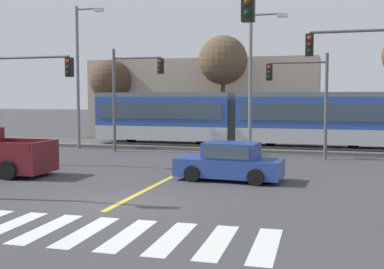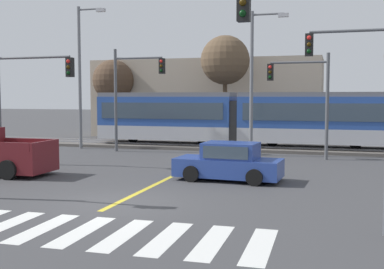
{
  "view_description": "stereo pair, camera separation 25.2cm",
  "coord_description": "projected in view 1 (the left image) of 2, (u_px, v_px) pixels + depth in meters",
  "views": [
    {
      "loc": [
        6.26,
        -13.58,
        3.32
      ],
      "look_at": [
        0.21,
        7.55,
        1.6
      ],
      "focal_mm": 45.0,
      "sensor_mm": 36.0,
      "label": 1
    },
    {
      "loc": [
        6.5,
        -13.51,
        3.32
      ],
      "look_at": [
        0.21,
        7.55,
        1.6
      ],
      "focal_mm": 45.0,
      "sensor_mm": 36.0,
      "label": 2
    }
  ],
  "objects": [
    {
      "name": "crosswalk_stripe_5",
      "position": [
        87.0,
        232.0,
        11.87
      ],
      "size": [
        0.62,
        2.81,
        0.01
      ],
      "primitive_type": "cube",
      "rotation": [
        0.0,
        0.0,
        0.02
      ],
      "color": "silver",
      "rests_on": "ground"
    },
    {
      "name": "light_rail_tram",
      "position": [
        312.0,
        118.0,
        29.48
      ],
      "size": [
        28.0,
        2.64,
        3.43
      ],
      "color": "#B7BAC1",
      "rests_on": "track_bed"
    },
    {
      "name": "ground_plane",
      "position": [
        119.0,
        204.0,
        15.0
      ],
      "size": [
        200.0,
        200.0,
        0.0
      ],
      "primitive_type": "plane",
      "color": "#3D3D3F"
    },
    {
      "name": "rail_far",
      "position": [
        230.0,
        144.0,
        31.74
      ],
      "size": [
        120.0,
        0.08,
        0.1
      ],
      "primitive_type": "cube",
      "color": "#939399",
      "rests_on": "track_bed"
    },
    {
      "name": "sedan_crossing",
      "position": [
        229.0,
        163.0,
        19.14
      ],
      "size": [
        4.3,
        2.12,
        1.52
      ],
      "color": "#284293",
      "rests_on": "ground"
    },
    {
      "name": "traffic_light_far_left",
      "position": [
        130.0,
        86.0,
        28.74
      ],
      "size": [
        3.25,
        0.38,
        6.19
      ],
      "color": "#515459",
      "rests_on": "ground"
    },
    {
      "name": "street_lamp_west",
      "position": [
        80.0,
        69.0,
        30.58
      ],
      "size": [
        1.94,
        0.28,
        9.03
      ],
      "color": "slate",
      "rests_on": "ground"
    },
    {
      "name": "traffic_light_far_right",
      "position": [
        305.0,
        90.0,
        25.6
      ],
      "size": [
        3.25,
        0.38,
        5.62
      ],
      "color": "#515459",
      "rests_on": "ground"
    },
    {
      "name": "street_lamp_centre",
      "position": [
        254.0,
        74.0,
        26.98
      ],
      "size": [
        2.11,
        0.28,
        8.08
      ],
      "color": "slate",
      "rests_on": "ground"
    },
    {
      "name": "rail_near",
      "position": [
        226.0,
        146.0,
        30.36
      ],
      "size": [
        120.0,
        0.08,
        0.1
      ],
      "primitive_type": "cube",
      "color": "#939399",
      "rests_on": "track_bed"
    },
    {
      "name": "traffic_light_mid_left",
      "position": [
        23.0,
        87.0,
        23.11
      ],
      "size": [
        4.25,
        0.38,
        5.67
      ],
      "color": "#515459",
      "rests_on": "ground"
    },
    {
      "name": "crosswalk_stripe_9",
      "position": [
        266.0,
        246.0,
        10.75
      ],
      "size": [
        0.62,
        2.81,
        0.01
      ],
      "primitive_type": "cube",
      "rotation": [
        0.0,
        0.0,
        0.02
      ],
      "color": "silver",
      "rests_on": "ground"
    },
    {
      "name": "bare_tree_far_west",
      "position": [
        111.0,
        81.0,
        39.15
      ],
      "size": [
        3.35,
        3.35,
        6.35
      ],
      "color": "brown",
      "rests_on": "ground"
    },
    {
      "name": "crosswalk_stripe_3",
      "position": [
        9.0,
        226.0,
        12.42
      ],
      "size": [
        0.62,
        2.81,
        0.01
      ],
      "primitive_type": "cube",
      "rotation": [
        0.0,
        0.0,
        0.02
      ],
      "color": "silver",
      "rests_on": "ground"
    },
    {
      "name": "lane_centre_line",
      "position": [
        183.0,
        171.0,
        21.54
      ],
      "size": [
        0.2,
        15.89,
        0.01
      ],
      "primitive_type": "cube",
      "color": "gold",
      "rests_on": "ground"
    },
    {
      "name": "bare_tree_west",
      "position": [
        223.0,
        61.0,
        34.78
      ],
      "size": [
        3.56,
        3.56,
        7.76
      ],
      "color": "brown",
      "rests_on": "ground"
    },
    {
      "name": "traffic_light_mid_right",
      "position": [
        376.0,
        74.0,
        18.91
      ],
      "size": [
        4.25,
        0.38,
        6.25
      ],
      "color": "#515459",
      "rests_on": "ground"
    },
    {
      "name": "crosswalk_stripe_8",
      "position": [
        217.0,
        242.0,
        11.03
      ],
      "size": [
        0.62,
        2.81,
        0.01
      ],
      "primitive_type": "cube",
      "rotation": [
        0.0,
        0.0,
        0.02
      ],
      "color": "silver",
      "rests_on": "ground"
    },
    {
      "name": "crosswalk_stripe_7",
      "position": [
        172.0,
        238.0,
        11.31
      ],
      "size": [
        0.62,
        2.81,
        0.01
      ],
      "primitive_type": "cube",
      "rotation": [
        0.0,
        0.0,
        0.02
      ],
      "color": "silver",
      "rests_on": "ground"
    },
    {
      "name": "traffic_light_near_right",
      "position": [
        344.0,
        54.0,
        11.53
      ],
      "size": [
        3.75,
        0.38,
        6.7
      ],
      "color": "#515459",
      "rests_on": "ground"
    },
    {
      "name": "crosswalk_stripe_4",
      "position": [
        47.0,
        228.0,
        12.14
      ],
      "size": [
        0.62,
        2.81,
        0.01
      ],
      "primitive_type": "cube",
      "rotation": [
        0.0,
        0.0,
        0.02
      ],
      "color": "silver",
      "rests_on": "ground"
    },
    {
      "name": "crosswalk_stripe_6",
      "position": [
        128.0,
        235.0,
        11.59
      ],
      "size": [
        0.62,
        2.81,
        0.01
      ],
      "primitive_type": "cube",
      "rotation": [
        0.0,
        0.0,
        0.02
      ],
      "color": "silver",
      "rests_on": "ground"
    },
    {
      "name": "building_backdrop_far",
      "position": [
        205.0,
        98.0,
        40.71
      ],
      "size": [
        18.82,
        6.0,
        6.37
      ],
      "primitive_type": "cube",
      "color": "tan",
      "rests_on": "ground"
    },
    {
      "name": "track_bed",
      "position": [
        228.0,
        147.0,
        31.06
      ],
      "size": [
        120.0,
        4.0,
        0.18
      ],
      "primitive_type": "cube",
      "color": "#56514C",
      "rests_on": "ground"
    }
  ]
}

